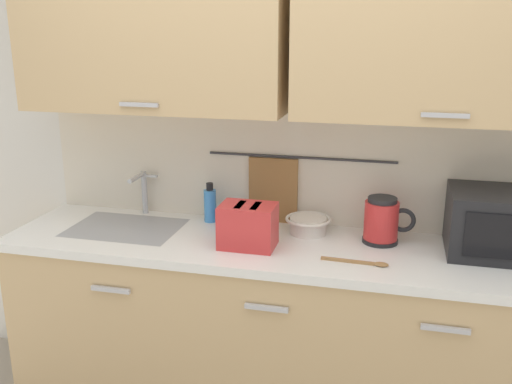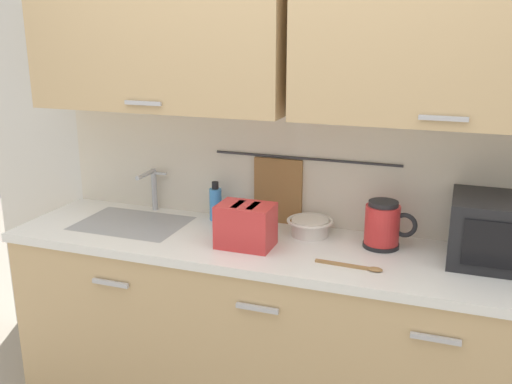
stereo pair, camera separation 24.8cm
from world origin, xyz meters
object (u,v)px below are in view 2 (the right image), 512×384
(toaster, at_px, (246,225))
(dish_soap_bottle, at_px, (216,203))
(mug_near_sink, at_px, (233,217))
(mixing_bowl, at_px, (310,226))
(wooden_spoon, at_px, (357,267))
(microwave, at_px, (510,232))
(electric_kettle, at_px, (383,225))

(toaster, bearing_deg, dish_soap_bottle, 133.59)
(mug_near_sink, distance_m, mixing_bowl, 0.38)
(mug_near_sink, relative_size, mixing_bowl, 0.56)
(dish_soap_bottle, relative_size, mug_near_sink, 1.63)
(mixing_bowl, height_order, wooden_spoon, mixing_bowl)
(microwave, xyz_separation_m, dish_soap_bottle, (-1.33, 0.10, -0.05))
(microwave, distance_m, mixing_bowl, 0.84)
(wooden_spoon, bearing_deg, mug_near_sink, 155.50)
(microwave, xyz_separation_m, electric_kettle, (-0.50, 0.01, -0.03))
(microwave, bearing_deg, mug_near_sink, 177.92)
(electric_kettle, bearing_deg, mixing_bowl, 173.60)
(microwave, height_order, dish_soap_bottle, microwave)
(microwave, distance_m, dish_soap_bottle, 1.34)
(electric_kettle, relative_size, mug_near_sink, 1.89)
(mixing_bowl, bearing_deg, dish_soap_bottle, 174.26)
(dish_soap_bottle, bearing_deg, microwave, -4.25)
(microwave, relative_size, mixing_bowl, 2.15)
(microwave, height_order, mug_near_sink, microwave)
(mug_near_sink, bearing_deg, dish_soap_bottle, 154.63)
(electric_kettle, height_order, dish_soap_bottle, electric_kettle)
(mixing_bowl, relative_size, wooden_spoon, 0.78)
(mug_near_sink, bearing_deg, toaster, -56.26)
(electric_kettle, distance_m, mixing_bowl, 0.34)
(microwave, height_order, toaster, microwave)
(mug_near_sink, relative_size, wooden_spoon, 0.43)
(dish_soap_bottle, distance_m, wooden_spoon, 0.85)
(mixing_bowl, height_order, toaster, toaster)
(electric_kettle, height_order, mixing_bowl, electric_kettle)
(mug_near_sink, xyz_separation_m, mixing_bowl, (0.38, 0.01, -0.00))
(dish_soap_bottle, xyz_separation_m, mug_near_sink, (0.12, -0.05, -0.04))
(dish_soap_bottle, height_order, mixing_bowl, dish_soap_bottle)
(mixing_bowl, xyz_separation_m, wooden_spoon, (0.27, -0.30, -0.04))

